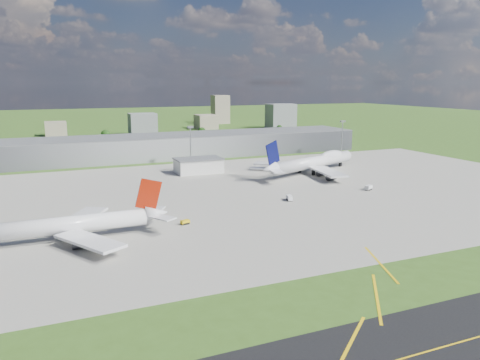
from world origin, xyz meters
name	(u,v)px	position (x,y,z in m)	size (l,w,h in m)	color
ground	(161,161)	(0.00, 150.00, 0.00)	(1400.00, 1400.00, 0.00)	#36561A
apron	(238,195)	(10.00, 40.00, 0.04)	(360.00, 190.00, 0.08)	gray
terminal	(156,147)	(0.00, 165.00, 7.50)	(300.00, 42.00, 15.00)	gray
ops_building	(198,166)	(10.00, 100.00, 4.00)	(26.00, 16.00, 8.00)	silver
mast_center	(190,140)	(10.00, 115.00, 17.71)	(3.50, 2.00, 25.90)	gray
mast_east	(342,132)	(120.00, 115.00, 17.71)	(3.50, 2.00, 25.90)	gray
airliner_red_twin	(67,226)	(-67.13, 2.06, 5.11)	(69.79, 54.57, 19.20)	silver
airliner_blue_quad	(314,162)	(72.21, 74.34, 6.05)	(79.88, 60.88, 21.77)	silver
tug_yellow	(185,222)	(-26.24, 4.31, 0.86)	(3.56, 2.59, 1.63)	yellow
van_white_near	(289,198)	(26.73, 20.77, 1.19)	(3.13, 4.89, 2.34)	white
van_white_far	(369,188)	(72.43, 23.92, 1.20)	(5.00, 4.02, 2.37)	silver
bldg_cw	(56,129)	(-60.00, 340.00, 7.00)	(20.00, 18.00, 14.00)	gray
bldg_c	(143,124)	(20.00, 310.00, 11.00)	(26.00, 20.00, 22.00)	slate
bldg_ce	(206,122)	(100.00, 350.00, 8.00)	(22.00, 24.00, 16.00)	gray
bldg_e	(281,116)	(180.00, 320.00, 14.00)	(30.00, 22.00, 28.00)	slate
bldg_tall_e	(220,109)	(140.00, 410.00, 18.00)	(20.00, 18.00, 36.00)	gray
tree_c	(105,134)	(-20.00, 280.00, 5.84)	(8.10, 8.10, 9.90)	#382314
tree_e	(202,131)	(70.00, 275.00, 5.51)	(7.65, 7.65, 9.35)	#382314
tree_far_e	(279,128)	(160.00, 285.00, 4.53)	(6.30, 6.30, 7.70)	#382314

